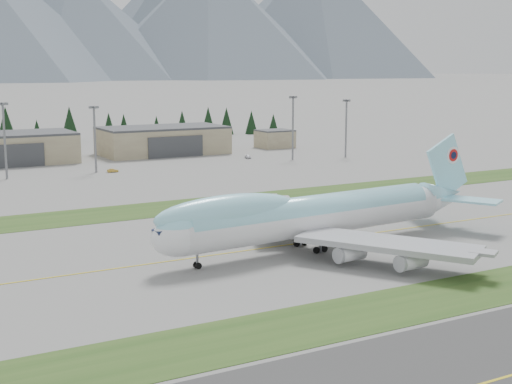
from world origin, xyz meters
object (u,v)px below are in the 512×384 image
hangar_center (4,148)px  service_vehicle_b (113,172)px  boeing_747_freighter (314,214)px  hangar_right (163,140)px  service_vehicle_c (248,158)px

hangar_center → service_vehicle_b: hangar_center is taller
boeing_747_freighter → hangar_right: bearing=74.4°
hangar_right → service_vehicle_c: size_ratio=10.51×
hangar_center → service_vehicle_c: bearing=-19.3°
hangar_center → service_vehicle_b: bearing=-56.1°
boeing_747_freighter → service_vehicle_b: bearing=86.9°
boeing_747_freighter → service_vehicle_c: bearing=62.7°
hangar_right → service_vehicle_b: (-33.21, -39.93, -5.39)m
service_vehicle_b → service_vehicle_c: (55.70, 10.98, 0.00)m
service_vehicle_b → hangar_right: bearing=-39.4°
service_vehicle_b → service_vehicle_c: bearing=-78.5°
boeing_747_freighter → service_vehicle_b: (-2.22, 114.70, -6.53)m
service_vehicle_c → hangar_center: bearing=176.9°
service_vehicle_b → service_vehicle_c: service_vehicle_c is taller
hangar_right → service_vehicle_c: bearing=-52.2°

